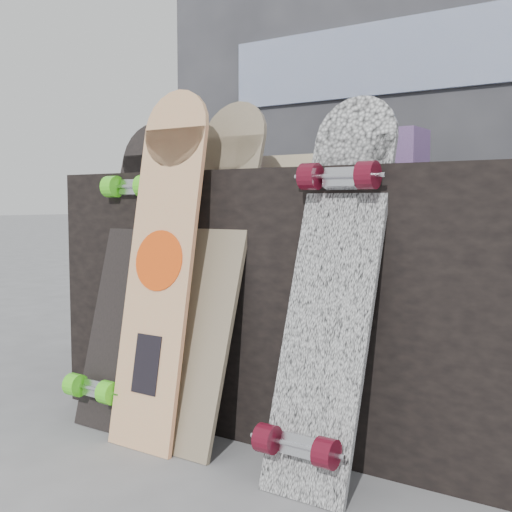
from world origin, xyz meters
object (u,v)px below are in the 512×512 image
Objects in this scene: longboard_celtic at (212,259)px; longboard_cascadia at (331,281)px; longboard_geisha at (161,256)px; vendor_table at (309,297)px; skateboard_dark at (126,267)px.

longboard_celtic is 0.43m from longboard_cascadia.
longboard_geisha is 1.05× the size of longboard_cascadia.
vendor_table is 1.58× the size of longboard_celtic.
longboard_geisha is at bearing -176.60° from longboard_cascadia.
vendor_table is at bearing 57.30° from longboard_geisha.
skateboard_dark is (-0.22, 0.07, -0.05)m from longboard_geisha.
longboard_geisha is 1.03× the size of longboard_celtic.
longboard_cascadia is (0.54, 0.03, -0.04)m from longboard_geisha.
skateboard_dark is at bearing -176.77° from longboard_celtic.
skateboard_dark is (-0.48, -0.34, 0.10)m from vendor_table.
longboard_geisha reaches higher than longboard_cascadia.
vendor_table is at bearing 126.32° from longboard_cascadia.
longboard_celtic is 1.05× the size of skateboard_dark.
longboard_cascadia is 0.76m from skateboard_dark.
longboard_cascadia is (0.42, -0.06, -0.03)m from longboard_celtic.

